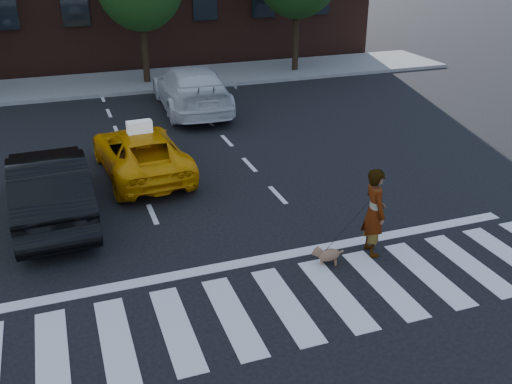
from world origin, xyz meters
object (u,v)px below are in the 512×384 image
(woman, at_px, (374,212))
(dog, at_px, (327,254))
(taxi, at_px, (141,152))
(black_sedan, at_px, (50,186))
(white_suv, at_px, (191,88))

(woman, distance_m, dog, 1.30)
(taxi, xyz_separation_m, woman, (3.76, -5.90, 0.32))
(black_sedan, relative_size, white_suv, 0.85)
(taxi, height_order, dog, taxi)
(black_sedan, height_order, white_suv, white_suv)
(taxi, distance_m, white_suv, 6.24)
(woman, relative_size, dog, 3.04)
(dog, bearing_deg, woman, 25.66)
(black_sedan, bearing_deg, taxi, -142.68)
(taxi, bearing_deg, black_sedan, 35.70)
(taxi, distance_m, woman, 7.01)
(black_sedan, distance_m, woman, 7.30)
(taxi, bearing_deg, dog, 110.50)
(black_sedan, distance_m, dog, 6.50)
(taxi, relative_size, white_suv, 0.80)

